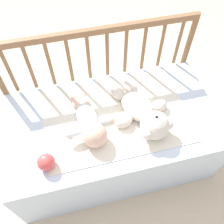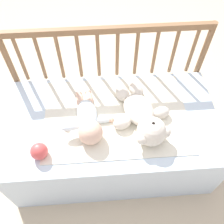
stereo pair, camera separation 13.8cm
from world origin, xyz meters
name	(u,v)px [view 2 (the right image)]	position (x,y,z in m)	size (l,w,h in m)	color
ground_plane	(112,153)	(0.00, 0.00, 0.00)	(12.00, 12.00, 0.00)	#C6B293
crib_mattress	(112,138)	(0.00, 0.00, 0.21)	(1.22, 0.66, 0.42)	silver
crib_rail	(108,59)	(0.00, 0.36, 0.56)	(1.22, 0.04, 0.78)	brown
blanket	(116,115)	(0.02, 0.02, 0.43)	(0.82, 0.56, 0.01)	silver
teddy_bear	(143,117)	(0.17, -0.04, 0.48)	(0.34, 0.46, 0.16)	silver
baby	(88,121)	(-0.13, -0.03, 0.47)	(0.29, 0.40, 0.13)	white
toy_ball	(39,151)	(-0.38, -0.20, 0.47)	(0.09, 0.09, 0.09)	#DB4C4C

